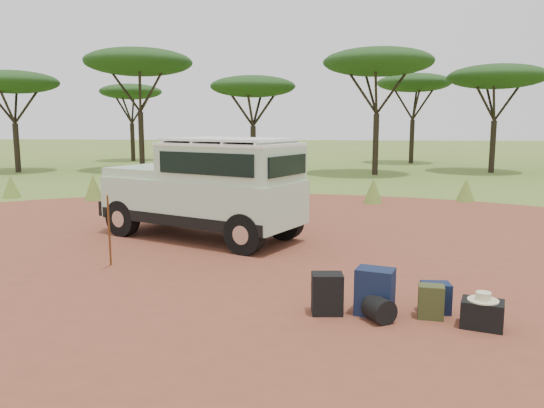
# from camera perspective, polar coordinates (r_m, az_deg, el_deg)

# --- Properties ---
(ground) EXTENTS (140.00, 140.00, 0.00)m
(ground) POSITION_cam_1_polar(r_m,az_deg,el_deg) (8.67, -3.88, -8.00)
(ground) COLOR olive
(ground) RESTS_ON ground
(dirt_clearing) EXTENTS (23.00, 23.00, 0.01)m
(dirt_clearing) POSITION_cam_1_polar(r_m,az_deg,el_deg) (8.67, -3.88, -7.98)
(dirt_clearing) COLOR brown
(dirt_clearing) RESTS_ON ground
(grass_fringe) EXTENTS (36.60, 1.60, 0.90)m
(grass_fringe) POSITION_cam_1_polar(r_m,az_deg,el_deg) (17.05, 1.05, 1.67)
(grass_fringe) COLOR olive
(grass_fringe) RESTS_ON ground
(acacia_treeline) EXTENTS (46.70, 13.20, 6.26)m
(acacia_treeline) POSITION_cam_1_polar(r_m,az_deg,el_deg) (28.12, 4.08, 13.55)
(acacia_treeline) COLOR black
(acacia_treeline) RESTS_ON ground
(safari_vehicle) EXTENTS (4.76, 3.53, 2.18)m
(safari_vehicle) POSITION_cam_1_polar(r_m,az_deg,el_deg) (11.47, -6.97, 1.45)
(safari_vehicle) COLOR #AECBAD
(safari_vehicle) RESTS_ON ground
(walking_staff) EXTENTS (0.24, 0.53, 1.32)m
(walking_staff) POSITION_cam_1_polar(r_m,az_deg,el_deg) (9.45, -17.11, -2.84)
(walking_staff) COLOR brown
(walking_staff) RESTS_ON ground
(backpack_black) EXTENTS (0.43, 0.33, 0.55)m
(backpack_black) POSITION_cam_1_polar(r_m,az_deg,el_deg) (7.08, 5.95, -9.60)
(backpack_black) COLOR black
(backpack_black) RESTS_ON ground
(backpack_navy) EXTENTS (0.56, 0.47, 0.62)m
(backpack_navy) POSITION_cam_1_polar(r_m,az_deg,el_deg) (7.12, 11.00, -9.27)
(backpack_navy) COLOR #13213C
(backpack_navy) RESTS_ON ground
(backpack_olive) EXTENTS (0.35, 0.27, 0.44)m
(backpack_olive) POSITION_cam_1_polar(r_m,az_deg,el_deg) (7.20, 16.72, -10.06)
(backpack_olive) COLOR #383C1B
(backpack_olive) RESTS_ON ground
(duffel_navy) EXTENTS (0.37, 0.29, 0.41)m
(duffel_navy) POSITION_cam_1_polar(r_m,az_deg,el_deg) (7.42, 17.19, -9.64)
(duffel_navy) COLOR #13213C
(duffel_navy) RESTS_ON ground
(hard_case) EXTENTS (0.58, 0.49, 0.35)m
(hard_case) POSITION_cam_1_polar(r_m,az_deg,el_deg) (7.10, 21.67, -10.97)
(hard_case) COLOR black
(hard_case) RESTS_ON ground
(stuff_sack) EXTENTS (0.45, 0.45, 0.33)m
(stuff_sack) POSITION_cam_1_polar(r_m,az_deg,el_deg) (6.94, 11.45, -11.07)
(stuff_sack) COLOR black
(stuff_sack) RESTS_ON ground
(safari_hat) EXTENTS (0.37, 0.37, 0.11)m
(safari_hat) POSITION_cam_1_polar(r_m,az_deg,el_deg) (7.04, 21.77, -9.33)
(safari_hat) COLOR beige
(safari_hat) RESTS_ON hard_case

